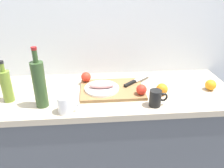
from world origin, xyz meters
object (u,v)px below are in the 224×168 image
coffee_mug_0 (156,98)px  coffee_mug_1 (66,104)px  white_plate (102,88)px  wine_bottle (39,84)px  fish_fillet (102,85)px  cutting_board (112,89)px  olive_oil_bottle (6,85)px  chef_knife (135,81)px  orange_0 (211,85)px

coffee_mug_0 → coffee_mug_1: coffee_mug_0 is taller
white_plate → coffee_mug_0: size_ratio=2.06×
wine_bottle → white_plate: bearing=21.5°
wine_bottle → fish_fillet: bearing=21.5°
cutting_board → coffee_mug_1: size_ratio=3.43×
fish_fillet → cutting_board: bearing=10.9°
wine_bottle → coffee_mug_0: bearing=-4.7°
coffee_mug_0 → olive_oil_bottle: bearing=171.4°
fish_fillet → coffee_mug_0: size_ratio=1.54×
olive_oil_bottle → wine_bottle: size_ratio=0.72×
chef_knife → white_plate: bearing=158.5°
fish_fillet → white_plate: bearing=90.0°
white_plate → coffee_mug_0: coffee_mug_0 is taller
olive_oil_bottle → cutting_board: bearing=6.8°
white_plate → olive_oil_bottle: size_ratio=0.87×
white_plate → olive_oil_bottle: olive_oil_bottle is taller
coffee_mug_0 → orange_0: bearing=21.7°
white_plate → chef_knife: 0.25m
orange_0 → wine_bottle: bearing=-174.1°
cutting_board → wine_bottle: (-0.43, -0.16, 0.14)m
fish_fillet → olive_oil_bottle: size_ratio=0.65×
olive_oil_bottle → wine_bottle: bearing=-19.8°
chef_knife → coffee_mug_1: coffee_mug_1 is taller
olive_oil_bottle → coffee_mug_0: size_ratio=2.37×
wine_bottle → coffee_mug_1: size_ratio=2.96×
orange_0 → olive_oil_bottle: bearing=-178.5°
coffee_mug_0 → orange_0: (0.42, 0.17, -0.01)m
white_plate → orange_0: (0.73, -0.03, 0.01)m
chef_knife → coffee_mug_0: (0.07, -0.28, 0.02)m
coffee_mug_1 → olive_oil_bottle: bearing=156.5°
olive_oil_bottle → orange_0: 1.31m
white_plate → coffee_mug_1: 0.31m
coffee_mug_0 → chef_knife: bearing=104.5°
olive_oil_bottle → coffee_mug_1: 0.40m
fish_fillet → wine_bottle: wine_bottle is taller
cutting_board → coffee_mug_0: (0.24, -0.21, 0.04)m
white_plate → fish_fillet: (0.00, -0.00, 0.03)m
white_plate → coffee_mug_1: bearing=-133.8°
cutting_board → orange_0: 0.67m
chef_knife → orange_0: size_ratio=3.25×
white_plate → wine_bottle: (-0.36, -0.14, 0.12)m
cutting_board → orange_0: size_ratio=5.80×
white_plate → olive_oil_bottle: 0.59m
fish_fillet → wine_bottle: bearing=-158.5°
white_plate → coffee_mug_0: (0.31, -0.20, 0.02)m
cutting_board → chef_knife: size_ratio=1.79×
white_plate → chef_knife: bearing=20.4°
cutting_board → fish_fillet: fish_fillet is taller
cutting_board → white_plate: 0.07m
olive_oil_bottle → coffee_mug_1: olive_oil_bottle is taller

